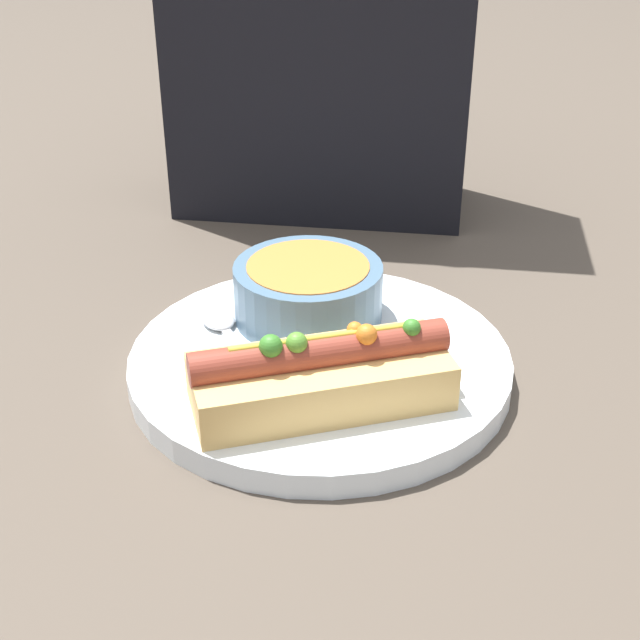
{
  "coord_description": "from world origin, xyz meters",
  "views": [
    {
      "loc": [
        0.08,
        -0.57,
        0.38
      ],
      "look_at": [
        0.0,
        0.0,
        0.05
      ],
      "focal_mm": 50.0,
      "sensor_mm": 36.0,
      "label": 1
    }
  ],
  "objects": [
    {
      "name": "dinner_plate",
      "position": [
        0.0,
        0.0,
        0.01
      ],
      "size": [
        0.29,
        0.29,
        0.02
      ],
      "color": "white",
      "rests_on": "ground_plane"
    },
    {
      "name": "ground_plane",
      "position": [
        0.0,
        0.0,
        0.0
      ],
      "size": [
        4.0,
        4.0,
        0.0
      ],
      "primitive_type": "plane",
      "color": "#4C4238"
    },
    {
      "name": "spoon",
      "position": [
        -0.08,
        0.01,
        0.02
      ],
      "size": [
        0.1,
        0.13,
        0.01
      ],
      "rotation": [
        0.0,
        0.0,
        2.17
      ],
      "color": "#B7B7BC",
      "rests_on": "dinner_plate"
    },
    {
      "name": "hot_dog",
      "position": [
        0.01,
        -0.06,
        0.04
      ],
      "size": [
        0.19,
        0.14,
        0.06
      ],
      "rotation": [
        0.0,
        0.0,
        0.41
      ],
      "color": "#DBAD60",
      "rests_on": "dinner_plate"
    },
    {
      "name": "soup_bowl",
      "position": [
        -0.02,
        0.05,
        0.05
      ],
      "size": [
        0.12,
        0.12,
        0.05
      ],
      "color": "slate",
      "rests_on": "dinner_plate"
    }
  ]
}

